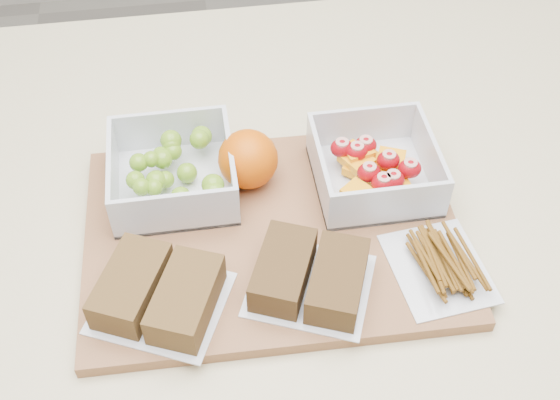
{
  "coord_description": "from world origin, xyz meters",
  "views": [
    {
      "loc": [
        -0.07,
        -0.52,
        1.53
      ],
      "look_at": [
        0.01,
        0.01,
        0.93
      ],
      "focal_mm": 45.0,
      "sensor_mm": 36.0,
      "label": 1
    }
  ],
  "objects_px": {
    "fruit_container": "(374,168)",
    "sandwich_bag_center": "(310,276)",
    "cutting_board": "(273,234)",
    "orange": "(248,159)",
    "sandwich_bag_left": "(159,293)",
    "grape_container": "(175,171)",
    "pretzel_bag": "(440,262)"
  },
  "relations": [
    {
      "from": "cutting_board",
      "to": "pretzel_bag",
      "type": "relative_size",
      "value": 3.29
    },
    {
      "from": "cutting_board",
      "to": "sandwich_bag_left",
      "type": "xyz_separation_m",
      "value": [
        -0.13,
        -0.08,
        0.03
      ]
    },
    {
      "from": "pretzel_bag",
      "to": "orange",
      "type": "bearing_deg",
      "value": 138.92
    },
    {
      "from": "grape_container",
      "to": "pretzel_bag",
      "type": "xyz_separation_m",
      "value": [
        0.27,
        -0.16,
        -0.01
      ]
    },
    {
      "from": "orange",
      "to": "sandwich_bag_center",
      "type": "xyz_separation_m",
      "value": [
        0.04,
        -0.16,
        -0.02
      ]
    },
    {
      "from": "sandwich_bag_left",
      "to": "sandwich_bag_center",
      "type": "relative_size",
      "value": 1.04
    },
    {
      "from": "fruit_container",
      "to": "sandwich_bag_center",
      "type": "height_order",
      "value": "fruit_container"
    },
    {
      "from": "cutting_board",
      "to": "pretzel_bag",
      "type": "bearing_deg",
      "value": -24.29
    },
    {
      "from": "grape_container",
      "to": "orange",
      "type": "distance_m",
      "value": 0.09
    },
    {
      "from": "orange",
      "to": "pretzel_bag",
      "type": "distance_m",
      "value": 0.25
    },
    {
      "from": "grape_container",
      "to": "sandwich_bag_center",
      "type": "height_order",
      "value": "grape_container"
    },
    {
      "from": "grape_container",
      "to": "sandwich_bag_left",
      "type": "bearing_deg",
      "value": -98.67
    },
    {
      "from": "fruit_container",
      "to": "sandwich_bag_center",
      "type": "relative_size",
      "value": 0.88
    },
    {
      "from": "grape_container",
      "to": "pretzel_bag",
      "type": "distance_m",
      "value": 0.32
    },
    {
      "from": "fruit_container",
      "to": "sandwich_bag_left",
      "type": "bearing_deg",
      "value": -152.02
    },
    {
      "from": "sandwich_bag_center",
      "to": "cutting_board",
      "type": "bearing_deg",
      "value": 108.65
    },
    {
      "from": "orange",
      "to": "sandwich_bag_left",
      "type": "xyz_separation_m",
      "value": [
        -0.11,
        -0.16,
        -0.02
      ]
    },
    {
      "from": "cutting_board",
      "to": "fruit_container",
      "type": "bearing_deg",
      "value": 24.79
    },
    {
      "from": "grape_container",
      "to": "fruit_container",
      "type": "relative_size",
      "value": 1.02
    },
    {
      "from": "orange",
      "to": "cutting_board",
      "type": "bearing_deg",
      "value": -78.17
    },
    {
      "from": "sandwich_bag_left",
      "to": "pretzel_bag",
      "type": "xyz_separation_m",
      "value": [
        0.3,
        -0.0,
        -0.01
      ]
    },
    {
      "from": "orange",
      "to": "sandwich_bag_left",
      "type": "bearing_deg",
      "value": -124.55
    },
    {
      "from": "sandwich_bag_left",
      "to": "sandwich_bag_center",
      "type": "height_order",
      "value": "sandwich_bag_left"
    },
    {
      "from": "cutting_board",
      "to": "pretzel_bag",
      "type": "distance_m",
      "value": 0.19
    },
    {
      "from": "fruit_container",
      "to": "orange",
      "type": "xyz_separation_m",
      "value": [
        -0.15,
        0.02,
        0.01
      ]
    },
    {
      "from": "fruit_container",
      "to": "pretzel_bag",
      "type": "distance_m",
      "value": 0.14
    },
    {
      "from": "fruit_container",
      "to": "sandwich_bag_center",
      "type": "xyz_separation_m",
      "value": [
        -0.1,
        -0.14,
        -0.0
      ]
    },
    {
      "from": "fruit_container",
      "to": "sandwich_bag_left",
      "type": "relative_size",
      "value": 0.84
    },
    {
      "from": "orange",
      "to": "sandwich_bag_left",
      "type": "distance_m",
      "value": 0.2
    },
    {
      "from": "grape_container",
      "to": "fruit_container",
      "type": "distance_m",
      "value": 0.23
    },
    {
      "from": "grape_container",
      "to": "fruit_container",
      "type": "height_order",
      "value": "grape_container"
    },
    {
      "from": "sandwich_bag_left",
      "to": "pretzel_bag",
      "type": "distance_m",
      "value": 0.3
    }
  ]
}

